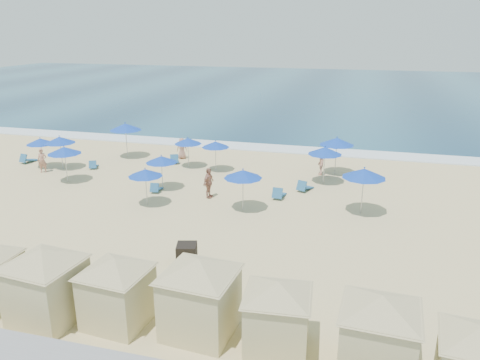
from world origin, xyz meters
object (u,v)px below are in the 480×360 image
Objects in this scene: umbrella_2 at (125,127)px; cabana_3 at (200,287)px; umbrella_6 at (145,173)px; umbrella_10 at (325,151)px; trash_bin at (187,254)px; umbrella_9 at (337,141)px; umbrella_8 at (243,174)px; beachgoer_1 at (209,183)px; cabana_2 at (116,282)px; umbrella_4 at (188,141)px; cabana_5 at (380,324)px; beachgoer_0 at (42,161)px; cabana_6 at (478,354)px; beachgoer_3 at (182,148)px; cabana_1 at (45,275)px; cabana_4 at (278,307)px; umbrella_0 at (40,141)px; umbrella_7 at (216,144)px; umbrella_3 at (64,150)px; umbrella_11 at (364,173)px; umbrella_1 at (60,140)px; umbrella_5 at (161,159)px; beachgoer_2 at (320,163)px.

cabana_3 is at bearing -55.98° from umbrella_2.
umbrella_6 is 11.27m from umbrella_10.
umbrella_9 is at bearing 55.33° from trash_bin.
umbrella_8 is (0.74, 6.45, 1.64)m from trash_bin.
trash_bin is at bearing -157.70° from beachgoer_1.
cabana_2 is 1.90× the size of umbrella_4.
trash_bin is at bearing 148.13° from cabana_5.
beachgoer_0 is at bearing 92.04° from beachgoer_1.
beachgoer_1 is (-3.87, 12.12, -0.76)m from cabana_3.
cabana_6 is (10.16, -5.21, 1.04)m from trash_bin.
beachgoer_1 is at bearing 107.09° from beachgoer_3.
umbrella_2 reaches higher than cabana_6.
umbrella_9 is at bearing 67.27° from cabana_1.
beachgoer_0 is (-19.07, 14.08, -0.64)m from cabana_4.
cabana_5 is at bearing -82.32° from umbrella_9.
cabana_2 is 20.92m from umbrella_0.
umbrella_7 is at bearing -11.81° from umbrella_2.
cabana_3 is at bearing -82.40° from umbrella_8.
cabana_1 is 19.67m from umbrella_0.
umbrella_3 is 8.22m from umbrella_4.
umbrella_3 reaches higher than trash_bin.
cabana_4 is 5.47m from cabana_6.
umbrella_11 is (2.26, 12.09, 0.80)m from cabana_4.
cabana_3 is 2.54× the size of beachgoer_1.
umbrella_9 is (18.67, 3.78, 0.19)m from umbrella_1.
beachgoer_3 is at bearing 128.77° from cabana_6.
umbrella_0 is 1.65m from beachgoer_0.
cabana_3 reaches higher than umbrella_10.
umbrella_7 is 0.88× the size of umbrella_10.
umbrella_6 is (10.42, -4.81, -0.03)m from umbrella_0.
cabana_5 is at bearing -133.20° from beachgoer_1.
cabana_4 is at bearing -100.56° from umbrella_11.
cabana_4 reaches higher than umbrella_7.
umbrella_2 is at bearing 53.83° from umbrella_1.
trash_bin is at bearing 152.85° from cabana_6.
umbrella_3 is 1.10× the size of umbrella_5.
trash_bin is 0.37× the size of umbrella_0.
umbrella_1 is 1.45× the size of beachgoer_2.
umbrella_5 reaches higher than beachgoer_3.
cabana_1 reaches higher than cabana_2.
cabana_3 reaches higher than umbrella_8.
umbrella_11 is (20.56, -3.09, 0.18)m from umbrella_1.
umbrella_10 is at bearing 149.12° from beachgoer_3.
umbrella_4 is 6.69m from beachgoer_1.
umbrella_1 is 8.89m from umbrella_5.
trash_bin is 7.56m from umbrella_6.
beachgoer_3 is at bearing 100.50° from umbrella_6.
trash_bin is 0.30× the size of umbrella_2.
beachgoer_0 is (-24.49, 14.80, -0.62)m from cabana_6.
umbrella_5 is at bearing 159.85° from umbrella_8.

